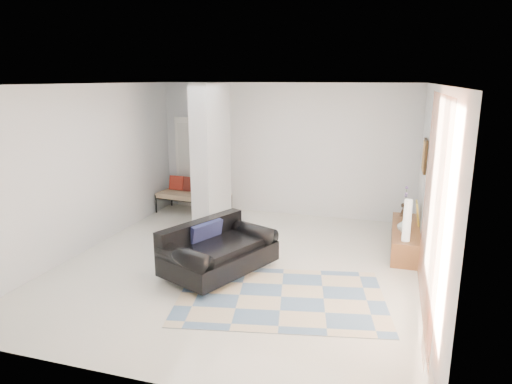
% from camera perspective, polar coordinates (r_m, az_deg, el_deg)
% --- Properties ---
extents(floor, '(6.00, 6.00, 0.00)m').
position_cam_1_polar(floor, '(7.36, -2.05, -9.05)').
color(floor, white).
rests_on(floor, ground).
extents(ceiling, '(6.00, 6.00, 0.00)m').
position_cam_1_polar(ceiling, '(6.77, -2.26, 13.32)').
color(ceiling, white).
rests_on(ceiling, wall_back).
extents(wall_back, '(6.00, 0.00, 6.00)m').
position_cam_1_polar(wall_back, '(9.77, 3.58, 5.27)').
color(wall_back, silver).
rests_on(wall_back, ground).
extents(wall_front, '(6.00, 0.00, 6.00)m').
position_cam_1_polar(wall_front, '(4.31, -15.26, -6.58)').
color(wall_front, silver).
rests_on(wall_front, ground).
extents(wall_left, '(0.00, 6.00, 6.00)m').
position_cam_1_polar(wall_left, '(8.23, -20.61, 2.74)').
color(wall_left, silver).
rests_on(wall_left, ground).
extents(wall_right, '(0.00, 6.00, 6.00)m').
position_cam_1_polar(wall_right, '(6.59, 21.10, 0.07)').
color(wall_right, silver).
rests_on(wall_right, ground).
extents(partition_column, '(0.35, 1.20, 2.80)m').
position_cam_1_polar(partition_column, '(8.78, -5.57, 4.24)').
color(partition_column, '#AEB2B5').
rests_on(partition_column, floor).
extents(hallway_door, '(0.85, 0.06, 2.04)m').
position_cam_1_polar(hallway_door, '(10.47, -7.78, 3.65)').
color(hallway_door, white).
rests_on(hallway_door, floor).
extents(curtain, '(0.00, 2.55, 2.55)m').
position_cam_1_polar(curtain, '(5.46, 21.09, -2.14)').
color(curtain, '#D16637').
rests_on(curtain, wall_right).
extents(wall_art, '(0.04, 0.45, 0.55)m').
position_cam_1_polar(wall_art, '(7.97, 20.36, 4.26)').
color(wall_art, '#35200E').
rests_on(wall_art, wall_right).
extents(media_console, '(0.45, 1.81, 0.80)m').
position_cam_1_polar(media_console, '(8.31, 18.14, -5.50)').
color(media_console, brown).
rests_on(media_console, floor).
extents(loveseat, '(1.57, 1.93, 0.76)m').
position_cam_1_polar(loveseat, '(6.98, -4.97, -7.30)').
color(loveseat, silver).
rests_on(loveseat, floor).
extents(daybed, '(1.62, 0.80, 0.77)m').
position_cam_1_polar(daybed, '(10.10, -7.88, -0.20)').
color(daybed, black).
rests_on(daybed, floor).
extents(area_rug, '(3.07, 2.35, 0.01)m').
position_cam_1_polar(area_rug, '(6.34, 3.17, -12.97)').
color(area_rug, '#C6B697').
rests_on(area_rug, floor).
extents(cylinder_lamp, '(0.12, 0.12, 0.67)m').
position_cam_1_polar(cylinder_lamp, '(7.48, 18.37, -3.39)').
color(cylinder_lamp, silver).
rests_on(cylinder_lamp, media_console).
extents(bronze_figurine, '(0.13, 0.13, 0.24)m').
position_cam_1_polar(bronze_figurine, '(8.88, 17.91, -2.10)').
color(bronze_figurine, black).
rests_on(bronze_figurine, media_console).
extents(vase, '(0.23, 0.23, 0.22)m').
position_cam_1_polar(vase, '(8.00, 17.97, -3.94)').
color(vase, silver).
rests_on(vase, media_console).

